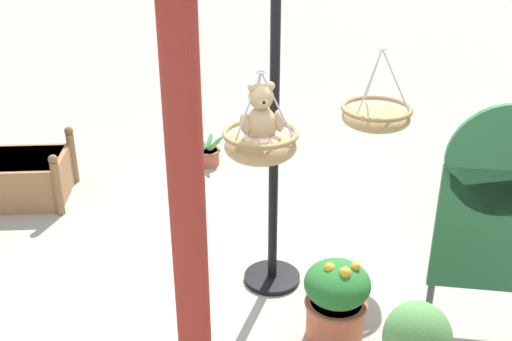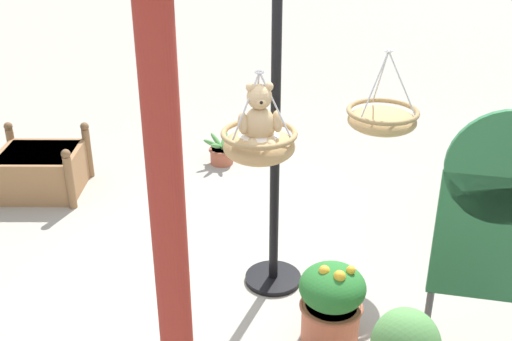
{
  "view_description": "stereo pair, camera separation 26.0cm",
  "coord_description": "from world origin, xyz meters",
  "px_view_note": "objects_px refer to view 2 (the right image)",
  "views": [
    {
      "loc": [
        0.81,
        3.91,
        2.91
      ],
      "look_at": [
        -0.0,
        0.1,
        1.02
      ],
      "focal_mm": 43.32,
      "sensor_mm": 36.0,
      "label": 1
    },
    {
      "loc": [
        0.55,
        3.95,
        2.91
      ],
      "look_at": [
        -0.0,
        0.1,
        1.02
      ],
      "focal_mm": 43.32,
      "sensor_mm": 36.0,
      "label": 2
    }
  ],
  "objects_px": {
    "display_pole_central": "(274,198)",
    "teddy_bear": "(260,119)",
    "potted_plant_flowering_red": "(331,303)",
    "display_sign_board": "(500,212)",
    "hanging_basket_left_high": "(382,119)",
    "wooden_planter_box": "(40,169)",
    "potted_plant_trailing_ivy": "(488,181)",
    "potted_plant_small_succulent": "(222,152)",
    "greenhouse_pillar_left": "(170,248)",
    "hanging_basket_with_teddy": "(259,144)"
  },
  "relations": [
    {
      "from": "potted_plant_trailing_ivy",
      "to": "display_sign_board",
      "type": "xyz_separation_m",
      "value": [
        0.77,
        1.49,
        0.58
      ]
    },
    {
      "from": "hanging_basket_with_teddy",
      "to": "potted_plant_small_succulent",
      "type": "relative_size",
      "value": 1.54
    },
    {
      "from": "hanging_basket_left_high",
      "to": "potted_plant_flowering_red",
      "type": "height_order",
      "value": "hanging_basket_left_high"
    },
    {
      "from": "teddy_bear",
      "to": "hanging_basket_left_high",
      "type": "xyz_separation_m",
      "value": [
        -1.02,
        -0.53,
        -0.26
      ]
    },
    {
      "from": "hanging_basket_left_high",
      "to": "potted_plant_flowering_red",
      "type": "xyz_separation_m",
      "value": [
        0.6,
        0.98,
        -0.91
      ]
    },
    {
      "from": "potted_plant_small_succulent",
      "to": "potted_plant_flowering_red",
      "type": "bearing_deg",
      "value": 99.09
    },
    {
      "from": "greenhouse_pillar_left",
      "to": "potted_plant_small_succulent",
      "type": "distance_m",
      "value": 3.9
    },
    {
      "from": "greenhouse_pillar_left",
      "to": "hanging_basket_with_teddy",
      "type": "bearing_deg",
      "value": -116.69
    },
    {
      "from": "display_pole_central",
      "to": "display_sign_board",
      "type": "relative_size",
      "value": 1.44
    },
    {
      "from": "wooden_planter_box",
      "to": "display_sign_board",
      "type": "height_order",
      "value": "display_sign_board"
    },
    {
      "from": "hanging_basket_with_teddy",
      "to": "greenhouse_pillar_left",
      "type": "distance_m",
      "value": 1.35
    },
    {
      "from": "display_pole_central",
      "to": "hanging_basket_with_teddy",
      "type": "relative_size",
      "value": 3.87
    },
    {
      "from": "potted_plant_small_succulent",
      "to": "potted_plant_trailing_ivy",
      "type": "height_order",
      "value": "potted_plant_trailing_ivy"
    },
    {
      "from": "potted_plant_trailing_ivy",
      "to": "display_sign_board",
      "type": "distance_m",
      "value": 1.77
    },
    {
      "from": "potted_plant_trailing_ivy",
      "to": "display_sign_board",
      "type": "height_order",
      "value": "display_sign_board"
    },
    {
      "from": "teddy_bear",
      "to": "greenhouse_pillar_left",
      "type": "bearing_deg",
      "value": 62.9
    },
    {
      "from": "wooden_planter_box",
      "to": "display_sign_board",
      "type": "bearing_deg",
      "value": 141.9
    },
    {
      "from": "potted_plant_trailing_ivy",
      "to": "display_pole_central",
      "type": "bearing_deg",
      "value": 18.0
    },
    {
      "from": "display_pole_central",
      "to": "potted_plant_flowering_red",
      "type": "relative_size",
      "value": 3.86
    },
    {
      "from": "hanging_basket_left_high",
      "to": "greenhouse_pillar_left",
      "type": "xyz_separation_m",
      "value": [
        1.62,
        1.71,
        0.08
      ]
    },
    {
      "from": "hanging_basket_left_high",
      "to": "potted_plant_small_succulent",
      "type": "xyz_separation_m",
      "value": [
        1.07,
        -1.97,
        -1.09
      ]
    },
    {
      "from": "teddy_bear",
      "to": "greenhouse_pillar_left",
      "type": "height_order",
      "value": "greenhouse_pillar_left"
    },
    {
      "from": "wooden_planter_box",
      "to": "display_pole_central",
      "type": "bearing_deg",
      "value": 138.3
    },
    {
      "from": "hanging_basket_left_high",
      "to": "display_sign_board",
      "type": "distance_m",
      "value": 1.18
    },
    {
      "from": "hanging_basket_with_teddy",
      "to": "hanging_basket_left_high",
      "type": "distance_m",
      "value": 1.14
    },
    {
      "from": "display_pole_central",
      "to": "potted_plant_trailing_ivy",
      "type": "xyz_separation_m",
      "value": [
        -2.08,
        -0.68,
        -0.35
      ]
    },
    {
      "from": "hanging_basket_with_teddy",
      "to": "wooden_planter_box",
      "type": "distance_m",
      "value": 3.0
    },
    {
      "from": "teddy_bear",
      "to": "hanging_basket_with_teddy",
      "type": "bearing_deg",
      "value": -90.0
    },
    {
      "from": "hanging_basket_with_teddy",
      "to": "display_sign_board",
      "type": "relative_size",
      "value": 0.37
    },
    {
      "from": "display_pole_central",
      "to": "potted_plant_small_succulent",
      "type": "height_order",
      "value": "display_pole_central"
    },
    {
      "from": "teddy_bear",
      "to": "potted_plant_trailing_ivy",
      "type": "height_order",
      "value": "teddy_bear"
    },
    {
      "from": "potted_plant_flowering_red",
      "to": "display_sign_board",
      "type": "distance_m",
      "value": 1.24
    },
    {
      "from": "potted_plant_small_succulent",
      "to": "potted_plant_trailing_ivy",
      "type": "bearing_deg",
      "value": 145.82
    },
    {
      "from": "hanging_basket_left_high",
      "to": "wooden_planter_box",
      "type": "relative_size",
      "value": 0.65
    },
    {
      "from": "potted_plant_trailing_ivy",
      "to": "greenhouse_pillar_left",
      "type": "bearing_deg",
      "value": 36.9
    },
    {
      "from": "greenhouse_pillar_left",
      "to": "potted_plant_small_succulent",
      "type": "xyz_separation_m",
      "value": [
        -0.55,
        -3.68,
        -1.17
      ]
    },
    {
      "from": "display_sign_board",
      "to": "potted_plant_small_succulent",
      "type": "bearing_deg",
      "value": -63.49
    },
    {
      "from": "display_pole_central",
      "to": "hanging_basket_with_teddy",
      "type": "xyz_separation_m",
      "value": [
        0.15,
        0.25,
        0.55
      ]
    },
    {
      "from": "potted_plant_trailing_ivy",
      "to": "potted_plant_small_succulent",
      "type": "bearing_deg",
      "value": -34.18
    },
    {
      "from": "display_pole_central",
      "to": "wooden_planter_box",
      "type": "height_order",
      "value": "display_pole_central"
    },
    {
      "from": "display_pole_central",
      "to": "display_sign_board",
      "type": "height_order",
      "value": "display_pole_central"
    },
    {
      "from": "teddy_bear",
      "to": "greenhouse_pillar_left",
      "type": "distance_m",
      "value": 1.34
    },
    {
      "from": "display_pole_central",
      "to": "potted_plant_small_succulent",
      "type": "xyz_separation_m",
      "value": [
        0.2,
        -2.23,
        -0.6
      ]
    },
    {
      "from": "teddy_bear",
      "to": "potted_plant_trailing_ivy",
      "type": "bearing_deg",
      "value": -156.99
    },
    {
      "from": "potted_plant_small_succulent",
      "to": "display_sign_board",
      "type": "distance_m",
      "value": 3.5
    },
    {
      "from": "display_pole_central",
      "to": "teddy_bear",
      "type": "height_order",
      "value": "display_pole_central"
    },
    {
      "from": "hanging_basket_left_high",
      "to": "potted_plant_trailing_ivy",
      "type": "height_order",
      "value": "hanging_basket_left_high"
    },
    {
      "from": "greenhouse_pillar_left",
      "to": "display_sign_board",
      "type": "height_order",
      "value": "greenhouse_pillar_left"
    },
    {
      "from": "potted_plant_small_succulent",
      "to": "teddy_bear",
      "type": "bearing_deg",
      "value": 91.2
    },
    {
      "from": "teddy_bear",
      "to": "potted_plant_small_succulent",
      "type": "relative_size",
      "value": 1.06
    }
  ]
}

